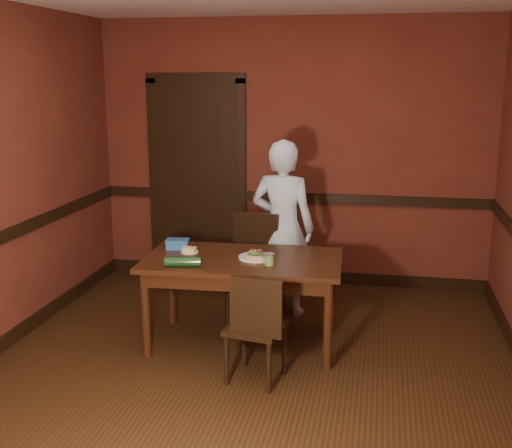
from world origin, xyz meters
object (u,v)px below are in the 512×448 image
at_px(sauce_jar, 269,259).
at_px(person, 283,228).
at_px(cheese_saucer, 190,250).
at_px(food_tub, 178,244).
at_px(chair_far, 256,269).
at_px(sandwich_plate, 256,256).
at_px(dining_table, 243,301).
at_px(chair_near, 256,326).

bearing_deg(sauce_jar, person, 92.62).
bearing_deg(cheese_saucer, food_tub, 144.09).
xyz_separation_m(chair_far, sandwich_plate, (0.10, -0.53, 0.28)).
bearing_deg(dining_table, cheese_saucer, 168.69).
bearing_deg(cheese_saucer, chair_far, 45.45).
distance_m(person, food_tub, 1.00).
bearing_deg(chair_far, sauce_jar, -59.35).
xyz_separation_m(person, sandwich_plate, (-0.10, -0.78, -0.05)).
xyz_separation_m(sandwich_plate, cheese_saucer, (-0.56, 0.06, -0.00)).
height_order(chair_far, person, person).
relative_size(sandwich_plate, sauce_jar, 2.95).
xyz_separation_m(dining_table, sauce_jar, (0.24, -0.15, 0.41)).
xyz_separation_m(chair_near, food_tub, (-0.81, 0.75, 0.36)).
bearing_deg(chair_near, dining_table, -58.37).
relative_size(chair_far, sauce_jar, 10.25).
distance_m(person, sauce_jar, 0.94).
relative_size(chair_near, sandwich_plate, 3.02).
xyz_separation_m(chair_far, sauce_jar, (0.24, -0.69, 0.31)).
bearing_deg(dining_table, sauce_jar, -34.58).
relative_size(chair_near, food_tub, 3.95).
bearing_deg(sandwich_plate, dining_table, -175.71).
bearing_deg(sandwich_plate, food_tub, 167.04).
distance_m(cheese_saucer, food_tub, 0.16).
bearing_deg(chair_far, dining_table, -78.54).
distance_m(sauce_jar, cheese_saucer, 0.73).
relative_size(chair_far, sandwich_plate, 3.48).
distance_m(chair_far, food_tub, 0.76).
relative_size(cheese_saucer, food_tub, 0.69).
bearing_deg(person, food_tub, 47.15).
distance_m(chair_near, sauce_jar, 0.57).
xyz_separation_m(dining_table, cheese_saucer, (-0.46, 0.07, 0.38)).
bearing_deg(cheese_saucer, person, 47.38).
bearing_deg(dining_table, person, 73.43).
bearing_deg(person, sandwich_plate, 92.08).
bearing_deg(person, cheese_saucer, 56.46).
distance_m(sauce_jar, food_tub, 0.89).
height_order(dining_table, sandwich_plate, sandwich_plate).
bearing_deg(sauce_jar, food_tub, 159.10).
xyz_separation_m(chair_far, food_tub, (-0.59, -0.37, 0.30)).
bearing_deg(chair_far, cheese_saucer, -123.25).
xyz_separation_m(chair_near, sauce_jar, (0.02, 0.44, 0.37)).
relative_size(sauce_jar, cheese_saucer, 0.64).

